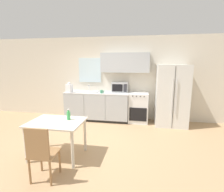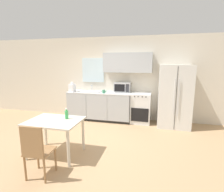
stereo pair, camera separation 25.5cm
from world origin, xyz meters
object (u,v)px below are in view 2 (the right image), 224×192
at_px(refrigerator, 174,96).
at_px(microwave, 122,87).
at_px(drink_bottle, 67,115).
at_px(dining_chair_near, 36,149).
at_px(coffee_mug, 104,91).
at_px(dining_table, 55,126).
at_px(oven_range, 141,108).

height_order(refrigerator, microwave, refrigerator).
bearing_deg(microwave, drink_bottle, -106.63).
bearing_deg(drink_bottle, dining_chair_near, -93.63).
relative_size(coffee_mug, dining_table, 0.12).
bearing_deg(oven_range, coffee_mug, -170.11).
height_order(coffee_mug, dining_chair_near, coffee_mug).
bearing_deg(microwave, oven_range, -10.01).
bearing_deg(microwave, dining_chair_near, -103.13).
xyz_separation_m(refrigerator, drink_bottle, (-2.30, -2.19, -0.08)).
bearing_deg(dining_table, dining_chair_near, -79.82).
distance_m(dining_table, drink_bottle, 0.32).
height_order(oven_range, dining_table, oven_range).
relative_size(coffee_mug, drink_bottle, 0.58).
height_order(microwave, drink_bottle, microwave).
height_order(dining_table, dining_chair_near, dining_chair_near).
xyz_separation_m(refrigerator, coffee_mug, (-2.12, -0.12, 0.08)).
bearing_deg(drink_bottle, microwave, 73.37).
bearing_deg(dining_table, oven_range, 57.87).
relative_size(oven_range, coffee_mug, 7.32).
distance_m(dining_table, dining_chair_near, 0.79).
xyz_separation_m(microwave, drink_bottle, (-0.71, -2.38, -0.26)).
height_order(oven_range, microwave, microwave).
bearing_deg(drink_bottle, refrigerator, 43.67).
height_order(refrigerator, dining_table, refrigerator).
bearing_deg(refrigerator, coffee_mug, -176.81).
xyz_separation_m(microwave, dining_chair_near, (-0.77, -3.30, -0.55)).
bearing_deg(dining_chair_near, dining_table, 97.14).
relative_size(oven_range, drink_bottle, 4.24).
bearing_deg(dining_table, refrigerator, 43.15).
distance_m(oven_range, microwave, 0.88).
relative_size(microwave, dining_table, 0.49).
bearing_deg(dining_chair_near, oven_range, 63.56).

